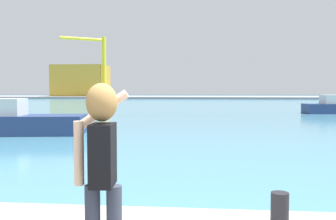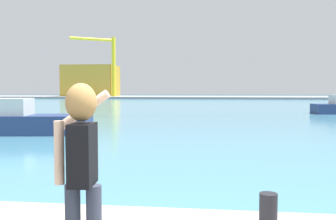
{
  "view_description": "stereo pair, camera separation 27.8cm",
  "coord_description": "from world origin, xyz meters",
  "px_view_note": "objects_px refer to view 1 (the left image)",
  "views": [
    {
      "loc": [
        0.08,
        -3.25,
        2.29
      ],
      "look_at": [
        -0.87,
        6.74,
        1.73
      ],
      "focal_mm": 40.21,
      "sensor_mm": 36.0,
      "label": 1
    },
    {
      "loc": [
        0.36,
        -3.22,
        2.29
      ],
      "look_at": [
        -0.87,
        6.74,
        1.73
      ],
      "focal_mm": 40.21,
      "sensor_mm": 36.0,
      "label": 2
    }
  ],
  "objects_px": {
    "person_photographer": "(102,158)",
    "port_crane": "(98,60)",
    "harbor_bollard": "(280,209)",
    "boat_moored": "(13,121)",
    "warehouse_left": "(81,81)"
  },
  "relations": [
    {
      "from": "port_crane",
      "to": "boat_moored",
      "type": "bearing_deg",
      "value": -77.34
    },
    {
      "from": "harbor_bollard",
      "to": "port_crane",
      "type": "relative_size",
      "value": 0.03
    },
    {
      "from": "harbor_bollard",
      "to": "warehouse_left",
      "type": "bearing_deg",
      "value": 109.83
    },
    {
      "from": "person_photographer",
      "to": "harbor_bollard",
      "type": "height_order",
      "value": "person_photographer"
    },
    {
      "from": "port_crane",
      "to": "harbor_bollard",
      "type": "bearing_deg",
      "value": -72.72
    },
    {
      "from": "warehouse_left",
      "to": "port_crane",
      "type": "relative_size",
      "value": 0.9
    },
    {
      "from": "harbor_bollard",
      "to": "warehouse_left",
      "type": "height_order",
      "value": "warehouse_left"
    },
    {
      "from": "harbor_bollard",
      "to": "port_crane",
      "type": "bearing_deg",
      "value": 107.28
    },
    {
      "from": "harbor_bollard",
      "to": "boat_moored",
      "type": "distance_m",
      "value": 16.92
    },
    {
      "from": "boat_moored",
      "to": "port_crane",
      "type": "distance_m",
      "value": 75.74
    },
    {
      "from": "person_photographer",
      "to": "port_crane",
      "type": "xyz_separation_m",
      "value": [
        -25.1,
        88.09,
        7.92
      ]
    },
    {
      "from": "person_photographer",
      "to": "harbor_bollard",
      "type": "bearing_deg",
      "value": -56.75
    },
    {
      "from": "person_photographer",
      "to": "harbor_bollard",
      "type": "relative_size",
      "value": 4.27
    },
    {
      "from": "boat_moored",
      "to": "port_crane",
      "type": "bearing_deg",
      "value": 94.66
    },
    {
      "from": "person_photographer",
      "to": "warehouse_left",
      "type": "bearing_deg",
      "value": 14.24
    }
  ]
}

